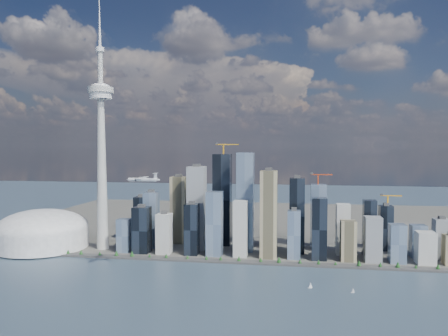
% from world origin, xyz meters
% --- Properties ---
extents(ground, '(4000.00, 4000.00, 0.00)m').
position_xyz_m(ground, '(0.00, 0.00, 0.00)').
color(ground, '#2F4153').
rests_on(ground, ground).
extents(seawall, '(1100.00, 22.00, 4.00)m').
position_xyz_m(seawall, '(0.00, 250.00, 2.00)').
color(seawall, '#383838').
rests_on(seawall, ground).
extents(land, '(1400.00, 900.00, 3.00)m').
position_xyz_m(land, '(0.00, 700.00, 1.50)').
color(land, '#4C4C47').
rests_on(land, ground).
extents(shoreline_trees, '(960.53, 7.20, 8.80)m').
position_xyz_m(shoreline_trees, '(0.00, 250.00, 8.78)').
color(shoreline_trees, '#3F2D1E').
rests_on(shoreline_trees, seawall).
extents(skyscraper_cluster, '(736.00, 142.00, 236.74)m').
position_xyz_m(skyscraper_cluster, '(59.62, 336.82, 73.00)').
color(skyscraper_cluster, black).
rests_on(skyscraper_cluster, land).
extents(needle_tower, '(56.00, 56.00, 550.50)m').
position_xyz_m(needle_tower, '(-300.00, 310.00, 235.84)').
color(needle_tower, '#AAAAA5').
rests_on(needle_tower, land).
extents(dome_stadium, '(200.00, 200.00, 86.00)m').
position_xyz_m(dome_stadium, '(-440.00, 300.00, 39.44)').
color(dome_stadium, silver).
rests_on(dome_stadium, land).
extents(airplane, '(62.88, 55.50, 15.37)m').
position_xyz_m(airplane, '(-146.07, 143.89, 173.41)').
color(airplane, silver).
rests_on(airplane, ground).
extents(sailboat_west, '(7.55, 2.85, 10.43)m').
position_xyz_m(sailboat_west, '(148.26, 115.76, 3.35)').
color(sailboat_west, silver).
rests_on(sailboat_west, ground).
extents(sailboat_east, '(5.98, 1.97, 8.28)m').
position_xyz_m(sailboat_east, '(214.22, 103.44, 2.66)').
color(sailboat_east, silver).
rests_on(sailboat_east, ground).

